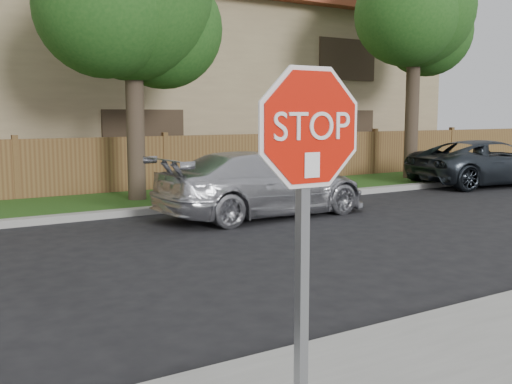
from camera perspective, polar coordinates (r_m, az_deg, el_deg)
ground at (r=5.61m, az=0.75°, el=-15.93°), size 90.00×90.00×0.00m
far_curb at (r=12.97m, az=-19.14°, el=-2.50°), size 70.00×0.30×0.15m
grass_strip at (r=14.57m, az=-20.60°, el=-1.56°), size 70.00×3.00×0.12m
fence at (r=16.04m, az=-21.87°, el=1.83°), size 70.00×0.12×1.60m
tree_mid at (r=15.11m, az=-11.46°, el=17.42°), size 4.80×3.90×7.35m
tree_right at (r=20.58m, az=15.26°, el=16.57°), size 4.80×3.90×8.20m
stop_sign at (r=3.59m, az=4.92°, el=1.02°), size 1.01×0.13×2.55m
sedan_right at (r=13.03m, az=0.68°, el=0.79°), size 4.96×2.16×1.42m
sedan_far_right at (r=20.03m, az=21.29°, el=2.61°), size 5.38×3.13×1.41m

